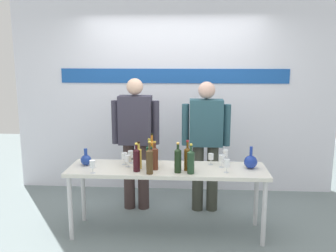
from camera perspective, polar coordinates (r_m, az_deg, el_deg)
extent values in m
plane|color=slate|center=(4.26, -0.13, -16.09)|extent=(10.00, 10.00, 0.00)
cube|color=white|center=(5.23, 0.89, 6.10)|extent=(4.55, 0.10, 3.00)
cube|color=#1B50A4|center=(5.16, 0.86, 7.77)|extent=(3.18, 0.01, 0.20)
cube|color=silver|center=(3.99, -0.14, -6.78)|extent=(2.13, 0.57, 0.04)
cylinder|color=silver|center=(4.09, -14.91, -12.25)|extent=(0.05, 0.05, 0.70)
cylinder|color=silver|center=(3.96, 14.68, -13.00)|extent=(0.05, 0.05, 0.70)
cylinder|color=silver|center=(4.50, -13.00, -9.98)|extent=(0.05, 0.05, 0.70)
cylinder|color=silver|center=(4.39, 13.52, -10.55)|extent=(0.05, 0.05, 0.70)
sphere|color=navy|center=(4.16, -12.61, -5.18)|extent=(0.12, 0.12, 0.12)
cylinder|color=navy|center=(4.13, -12.66, -3.98)|extent=(0.04, 0.04, 0.08)
sphere|color=#1C3598|center=(4.04, 12.70, -5.46)|extent=(0.14, 0.14, 0.14)
cylinder|color=#1C3598|center=(4.01, 12.77, -3.88)|extent=(0.03, 0.03, 0.11)
cylinder|color=#3B2C2B|center=(4.75, -6.04, -7.72)|extent=(0.14, 0.14, 0.85)
cylinder|color=#3B2C2B|center=(4.72, -3.84, -7.79)|extent=(0.14, 0.14, 0.85)
cube|color=#353342|center=(4.55, -5.09, 0.94)|extent=(0.40, 0.22, 0.60)
cylinder|color=#353342|center=(4.60, -8.19, 0.60)|extent=(0.09, 0.09, 0.54)
cylinder|color=#353342|center=(4.53, -1.92, 0.53)|extent=(0.09, 0.09, 0.54)
sphere|color=beige|center=(4.50, -5.17, 6.11)|extent=(0.20, 0.20, 0.20)
cylinder|color=#35372E|center=(4.68, 4.64, -8.00)|extent=(0.14, 0.14, 0.84)
cylinder|color=#35372E|center=(4.69, 6.89, -8.01)|extent=(0.14, 0.14, 0.84)
cube|color=#2A505D|center=(4.51, 5.93, 0.52)|extent=(0.41, 0.22, 0.57)
cylinder|color=#2A505D|center=(4.51, 2.72, 0.20)|extent=(0.09, 0.09, 0.51)
cylinder|color=#2A505D|center=(4.53, 9.12, 0.12)|extent=(0.09, 0.09, 0.51)
sphere|color=#D3A796|center=(4.46, 6.03, 5.55)|extent=(0.21, 0.21, 0.21)
cylinder|color=#443219|center=(3.76, -2.87, -5.68)|extent=(0.07, 0.07, 0.24)
cone|color=#443219|center=(3.72, -2.89, -3.74)|extent=(0.07, 0.07, 0.03)
cylinder|color=#443219|center=(3.71, -2.90, -3.27)|extent=(0.03, 0.03, 0.09)
cylinder|color=gold|center=(3.70, -2.90, -2.49)|extent=(0.03, 0.03, 0.02)
cylinder|color=orange|center=(4.11, -2.50, -4.23)|extent=(0.07, 0.07, 0.24)
cone|color=orange|center=(4.07, -2.52, -2.44)|extent=(0.07, 0.07, 0.03)
cylinder|color=orange|center=(4.07, -2.52, -2.01)|extent=(0.03, 0.03, 0.09)
cylinder|color=black|center=(4.06, -2.53, -1.30)|extent=(0.03, 0.03, 0.02)
cylinder|color=#552617|center=(3.90, -2.07, -5.20)|extent=(0.07, 0.07, 0.22)
cone|color=#552617|center=(3.87, -2.08, -3.44)|extent=(0.07, 0.07, 0.03)
cylinder|color=#552617|center=(3.86, -2.08, -3.12)|extent=(0.03, 0.03, 0.07)
cylinder|color=gold|center=(3.85, -2.09, -2.50)|extent=(0.03, 0.03, 0.02)
cylinder|color=#133C25|center=(4.01, -2.92, -4.79)|extent=(0.07, 0.07, 0.21)
cone|color=#133C25|center=(3.98, -2.94, -3.13)|extent=(0.07, 0.07, 0.03)
cylinder|color=#133C25|center=(3.98, -2.94, -2.76)|extent=(0.03, 0.03, 0.08)
cylinder|color=gold|center=(3.97, -2.95, -2.09)|extent=(0.03, 0.03, 0.02)
cylinder|color=black|center=(3.85, -4.90, -5.42)|extent=(0.07, 0.07, 0.22)
cone|color=black|center=(3.82, -4.93, -3.64)|extent=(0.07, 0.07, 0.03)
cylinder|color=black|center=(3.81, -4.94, -3.36)|extent=(0.03, 0.03, 0.06)
cylinder|color=gold|center=(3.80, -4.94, -2.77)|extent=(0.03, 0.03, 0.02)
cylinder|color=black|center=(3.80, 1.54, -5.53)|extent=(0.07, 0.07, 0.23)
cone|color=black|center=(3.77, 1.55, -3.64)|extent=(0.07, 0.07, 0.03)
cylinder|color=black|center=(3.76, 1.55, -3.33)|extent=(0.03, 0.03, 0.07)
cylinder|color=gold|center=(3.75, 1.56, -2.71)|extent=(0.03, 0.03, 0.02)
cylinder|color=#54350B|center=(3.87, 3.03, -5.28)|extent=(0.07, 0.07, 0.22)
cone|color=#54350B|center=(3.84, 3.05, -3.48)|extent=(0.07, 0.07, 0.03)
cylinder|color=#54350B|center=(3.83, 3.05, -3.06)|extent=(0.02, 0.02, 0.08)
cylinder|color=#AB2325|center=(3.82, 3.06, -2.34)|extent=(0.03, 0.03, 0.02)
cylinder|color=#1F3B24|center=(3.77, 3.56, -5.74)|extent=(0.07, 0.07, 0.22)
cone|color=#1F3B24|center=(3.74, 3.58, -3.92)|extent=(0.07, 0.07, 0.03)
cylinder|color=#1F3B24|center=(3.73, 3.58, -3.57)|extent=(0.02, 0.02, 0.07)
cylinder|color=gold|center=(3.72, 3.59, -2.90)|extent=(0.03, 0.03, 0.02)
cylinder|color=gold|center=(3.94, -4.56, -5.13)|extent=(0.06, 0.06, 0.21)
cone|color=gold|center=(3.91, -4.59, -3.50)|extent=(0.06, 0.06, 0.03)
cylinder|color=gold|center=(3.91, -4.60, -3.17)|extent=(0.03, 0.03, 0.07)
cylinder|color=black|center=(3.90, -4.60, -2.56)|extent=(0.03, 0.03, 0.02)
cylinder|color=white|center=(4.13, -6.74, -5.94)|extent=(0.06, 0.06, 0.00)
cylinder|color=white|center=(4.12, -6.75, -5.49)|extent=(0.01, 0.01, 0.06)
cylinder|color=white|center=(4.10, -6.77, -4.60)|extent=(0.07, 0.07, 0.07)
cylinder|color=white|center=(4.18, -5.71, -5.69)|extent=(0.06, 0.06, 0.00)
cylinder|color=white|center=(4.17, -5.72, -5.27)|extent=(0.01, 0.01, 0.06)
cylinder|color=white|center=(4.15, -5.74, -4.36)|extent=(0.07, 0.07, 0.08)
cylinder|color=white|center=(3.88, -11.57, -7.16)|extent=(0.05, 0.05, 0.00)
cylinder|color=white|center=(3.88, -11.59, -6.73)|extent=(0.01, 0.01, 0.06)
cylinder|color=white|center=(3.86, -11.63, -5.77)|extent=(0.06, 0.06, 0.08)
cylinder|color=white|center=(4.04, -6.20, -6.27)|extent=(0.06, 0.06, 0.00)
cylinder|color=white|center=(4.04, -6.20, -5.87)|extent=(0.01, 0.01, 0.06)
cylinder|color=white|center=(4.02, -6.22, -5.01)|extent=(0.07, 0.07, 0.07)
cylinder|color=white|center=(3.87, 9.05, -7.12)|extent=(0.05, 0.05, 0.00)
cylinder|color=white|center=(3.86, 9.06, -6.69)|extent=(0.01, 0.01, 0.06)
cylinder|color=white|center=(3.84, 9.10, -5.71)|extent=(0.06, 0.06, 0.08)
cylinder|color=white|center=(4.04, 8.32, -6.33)|extent=(0.06, 0.06, 0.00)
cylinder|color=white|center=(4.03, 8.34, -5.86)|extent=(0.01, 0.01, 0.07)
cylinder|color=white|center=(4.01, 8.36, -4.94)|extent=(0.06, 0.06, 0.07)
cylinder|color=white|center=(4.20, 8.85, -5.70)|extent=(0.06, 0.06, 0.00)
cylinder|color=white|center=(4.19, 8.86, -5.21)|extent=(0.01, 0.01, 0.07)
cylinder|color=white|center=(4.17, 8.89, -4.19)|extent=(0.06, 0.06, 0.09)
cylinder|color=white|center=(4.12, 6.64, -5.95)|extent=(0.05, 0.05, 0.00)
cylinder|color=white|center=(4.11, 6.65, -5.56)|extent=(0.01, 0.01, 0.06)
cylinder|color=white|center=(4.10, 6.67, -4.73)|extent=(0.06, 0.06, 0.07)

